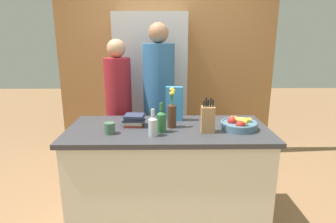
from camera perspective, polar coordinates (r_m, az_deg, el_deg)
ground_plane at (r=2.85m, az=0.03°, el=-20.98°), size 14.00×14.00×0.00m
kitchen_island at (r=2.60m, az=0.03°, el=-12.83°), size 1.73×0.79×0.91m
back_wall_wood at (r=3.93m, az=-0.31°, el=9.51°), size 2.93×0.12×2.60m
refrigerator at (r=3.62m, az=-3.29°, el=3.79°), size 0.86×0.63×1.94m
fruit_bowl at (r=2.46m, az=14.10°, el=-2.49°), size 0.31×0.31×0.11m
knife_block at (r=2.31m, az=8.07°, el=-1.52°), size 0.11×0.09×0.29m
flower_vase at (r=2.41m, az=0.79°, el=-0.37°), size 0.08×0.08×0.35m
cereal_box at (r=2.61m, az=1.29°, el=1.60°), size 0.16×0.08×0.32m
coffee_mug at (r=2.32m, az=-11.78°, el=-3.31°), size 0.09×0.12×0.09m
book_stack at (r=2.48m, az=-6.89°, el=-1.74°), size 0.21×0.17×0.10m
bottle_oil at (r=2.21m, az=-3.07°, el=-2.82°), size 0.08×0.08×0.22m
bottle_vinegar at (r=2.30m, az=-1.35°, el=-1.87°), size 0.08×0.08×0.25m
person_at_sink at (r=3.07m, az=-9.96°, el=1.04°), size 0.28×0.28×1.65m
person_in_blue at (r=3.05m, az=-1.86°, el=2.78°), size 0.34×0.34×1.82m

